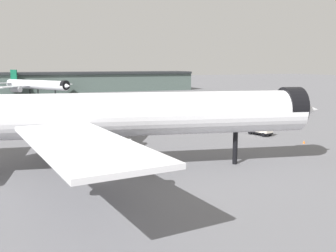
# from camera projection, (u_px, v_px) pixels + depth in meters

# --- Properties ---
(ground) EXTENTS (900.00, 900.00, 0.00)m
(ground) POSITION_uv_depth(u_px,v_px,m) (102.00, 178.00, 55.13)
(ground) COLOR slate
(airliner_near_gate) EXTENTS (66.62, 59.67, 18.91)m
(airliner_near_gate) POSITION_uv_depth(u_px,v_px,m) (112.00, 116.00, 57.80)
(airliner_near_gate) COLOR white
(airliner_near_gate) RESTS_ON ground
(airliner_far_taxiway) EXTENTS (40.65, 45.25, 13.01)m
(airliner_far_taxiway) POSITION_uv_depth(u_px,v_px,m) (36.00, 85.00, 193.54)
(airliner_far_taxiway) COLOR silver
(airliner_far_taxiway) RESTS_ON ground
(service_truck_front) EXTENTS (3.53, 5.86, 3.00)m
(service_truck_front) POSITION_uv_depth(u_px,v_px,m) (260.00, 128.00, 88.09)
(service_truck_front) COLOR black
(service_truck_front) RESTS_ON ground
(baggage_tug_wing) EXTENTS (3.01, 3.58, 1.85)m
(baggage_tug_wing) POSITION_uv_depth(u_px,v_px,m) (167.00, 124.00, 98.86)
(baggage_tug_wing) COLOR black
(baggage_tug_wing) RESTS_ON ground
(baggage_cart_trailing) EXTENTS (2.33, 2.67, 1.82)m
(baggage_cart_trailing) POSITION_uv_depth(u_px,v_px,m) (41.00, 129.00, 90.46)
(baggage_cart_trailing) COLOR black
(baggage_cart_trailing) RESTS_ON ground
(traffic_cone_near_nose) EXTENTS (0.46, 0.46, 0.58)m
(traffic_cone_near_nose) POSITION_uv_depth(u_px,v_px,m) (304.00, 142.00, 79.05)
(traffic_cone_near_nose) COLOR #F2600C
(traffic_cone_near_nose) RESTS_ON ground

